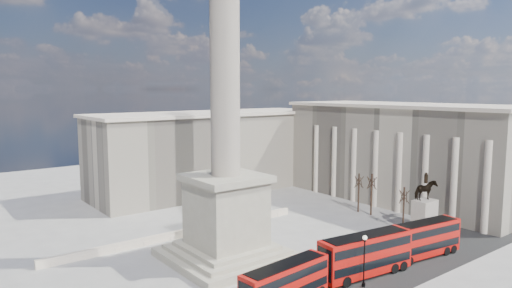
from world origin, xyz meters
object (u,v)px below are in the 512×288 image
object	(u,v)px
red_bus_b	(366,254)
red_bus_d	(504,210)
pedestrian_standing	(387,248)
red_bus_c	(423,239)
equestrian_statue	(425,211)
nelsons_column	(226,158)
red_bus_a	(286,283)
pedestrian_crossing	(332,264)
pedestrian_walking	(379,245)
victorian_lamp	(364,257)

from	to	relation	value
red_bus_b	red_bus_d	xyz separation A→B (m)	(33.47, -0.46, -0.31)
pedestrian_standing	red_bus_d	bearing A→B (deg)	139.52
red_bus_c	equestrian_statue	xyz separation A→B (m)	(9.72, 5.95, 0.77)
equestrian_statue	nelsons_column	bearing A→B (deg)	163.43
red_bus_c	pedestrian_standing	size ratio (longest dim) A/B	6.90
red_bus_a	red_bus_d	distance (m)	45.51
nelsons_column	equestrian_statue	bearing A→B (deg)	-16.57
red_bus_a	pedestrian_crossing	bearing A→B (deg)	11.65
pedestrian_crossing	red_bus_b	bearing A→B (deg)	177.15
red_bus_d	pedestrian_walking	size ratio (longest dim) A/B	6.12
red_bus_a	red_bus_b	size ratio (longest dim) A/B	0.87
nelsons_column	red_bus_b	world-z (taller)	nelsons_column
red_bus_b	pedestrian_crossing	distance (m)	4.24
red_bus_b	pedestrian_walking	xyz separation A→B (m)	(7.65, 4.01, -1.69)
victorian_lamp	pedestrian_standing	bearing A→B (deg)	23.78
nelsons_column	red_bus_a	world-z (taller)	nelsons_column
red_bus_b	red_bus_c	xyz separation A→B (m)	(10.50, -0.67, -0.17)
victorian_lamp	equestrian_statue	size ratio (longest dim) A/B	0.64
pedestrian_walking	red_bus_a	bearing A→B (deg)	157.93
victorian_lamp	pedestrian_standing	xyz separation A→B (m)	(10.20, 4.49, -2.55)
equestrian_statue	pedestrian_standing	distance (m)	13.09
nelsons_column	equestrian_statue	world-z (taller)	nelsons_column
victorian_lamp	equestrian_statue	distance (m)	23.89
equestrian_statue	red_bus_b	bearing A→B (deg)	-165.36
red_bus_d	pedestrian_crossing	distance (m)	35.89
red_bus_b	victorian_lamp	distance (m)	3.26
red_bus_b	equestrian_statue	xyz separation A→B (m)	(20.22, 5.28, 0.60)
nelsons_column	pedestrian_standing	world-z (taller)	nelsons_column
red_bus_c	pedestrian_walking	bearing A→B (deg)	128.89
nelsons_column	red_bus_b	distance (m)	20.09
equestrian_statue	pedestrian_crossing	world-z (taller)	equestrian_statue
nelsons_column	red_bus_c	distance (m)	27.22
pedestrian_walking	nelsons_column	bearing A→B (deg)	116.74
red_bus_b	pedestrian_crossing	xyz separation A→B (m)	(-2.21, 3.22, -1.66)
red_bus_c	victorian_lamp	distance (m)	13.18
nelsons_column	pedestrian_walking	distance (m)	23.47
red_bus_b	equestrian_statue	world-z (taller)	equestrian_statue
victorian_lamp	pedestrian_walking	size ratio (longest dim) A/B	3.28
red_bus_c	pedestrian_standing	distance (m)	4.70
red_bus_b	pedestrian_crossing	bearing A→B (deg)	131.58
red_bus_a	victorian_lamp	size ratio (longest dim) A/B	1.86
red_bus_a	equestrian_statue	distance (m)	32.66
pedestrian_walking	victorian_lamp	bearing A→B (deg)	176.67
equestrian_statue	pedestrian_standing	world-z (taller)	equestrian_statue
equestrian_statue	pedestrian_standing	size ratio (longest dim) A/B	5.40
pedestrian_standing	red_bus_a	bearing A→B (deg)	-26.41
red_bus_c	pedestrian_standing	bearing A→B (deg)	138.18
red_bus_a	equestrian_statue	bearing A→B (deg)	3.71
victorian_lamp	red_bus_a	bearing A→B (deg)	167.79
pedestrian_walking	pedestrian_standing	size ratio (longest dim) A/B	1.05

